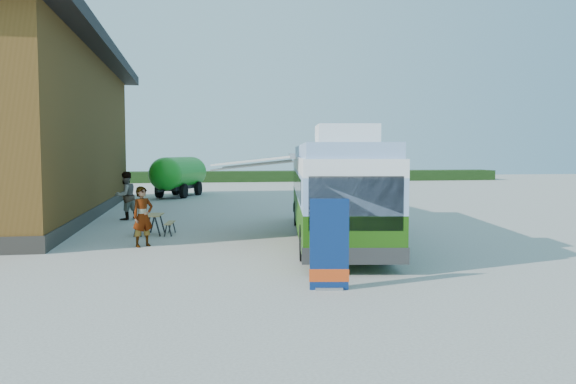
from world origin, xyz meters
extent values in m
plane|color=#BCB7AD|center=(0.00, 0.00, 0.00)|extent=(100.00, 100.00, 0.00)
cube|color=brown|center=(-10.50, 10.00, 3.50)|extent=(8.00, 20.00, 7.00)
cube|color=black|center=(-10.50, 10.00, 7.25)|extent=(9.60, 21.20, 0.50)
cube|color=#332D28|center=(-10.50, 10.00, 0.25)|extent=(8.10, 20.10, 0.50)
cube|color=#264419|center=(8.00, 38.00, 0.50)|extent=(40.00, 3.00, 1.00)
cube|color=#306611|center=(2.02, 1.35, 0.85)|extent=(4.13, 11.51, 1.03)
cube|color=#8BAADA|center=(2.02, 1.35, 1.79)|extent=(4.13, 11.51, 0.85)
cube|color=black|center=(0.94, 2.00, 1.79)|extent=(1.55, 9.29, 0.66)
cube|color=black|center=(3.24, 1.63, 1.79)|extent=(1.55, 9.29, 0.66)
cube|color=white|center=(2.02, 1.35, 2.42)|extent=(4.13, 11.51, 0.42)
cube|color=#8BAADA|center=(2.02, 1.35, 2.82)|extent=(3.96, 11.31, 0.38)
cube|color=white|center=(1.44, -2.18, 3.24)|extent=(1.76, 1.91, 0.47)
cube|color=black|center=(1.12, -4.19, 1.65)|extent=(2.10, 0.40, 1.22)
cube|color=#2D2D2D|center=(1.12, -4.14, 0.47)|extent=(2.40, 0.58, 0.38)
cube|color=#2D2D2D|center=(2.91, 6.84, 0.47)|extent=(2.40, 0.58, 0.38)
cylinder|color=black|center=(0.37, -2.19, 0.47)|extent=(0.43, 0.97, 0.94)
cylinder|color=black|center=(2.45, -2.53, 0.47)|extent=(0.43, 0.97, 0.94)
cylinder|color=black|center=(1.50, 4.77, 0.47)|extent=(0.43, 0.97, 0.94)
cylinder|color=black|center=(3.59, 4.43, 0.47)|extent=(0.43, 0.97, 0.94)
cube|color=white|center=(-0.49, 1.64, 2.51)|extent=(2.91, 4.08, 0.30)
cube|color=#A5A8AD|center=(0.67, 1.45, 2.68)|extent=(0.80, 4.03, 0.15)
cylinder|color=#A5A8AD|center=(-0.74, 0.08, 2.41)|extent=(2.41, 0.44, 0.31)
cylinder|color=#A5A8AD|center=(-0.24, 3.20, 2.41)|extent=(2.41, 0.44, 0.31)
cube|color=navy|center=(0.25, -5.26, 0.93)|extent=(0.78, 0.16, 1.86)
cube|color=#CF3F13|center=(0.25, -5.26, 0.30)|extent=(0.80, 0.17, 0.26)
cube|color=#A5A8AD|center=(0.25, -5.26, 0.03)|extent=(0.58, 0.27, 0.06)
cylinder|color=#A5A8AD|center=(0.25, -5.24, 0.93)|extent=(0.03, 0.03, 1.86)
cube|color=tan|center=(-3.71, 3.18, 0.68)|extent=(0.57, 1.13, 0.04)
cube|color=tan|center=(-4.21, 3.24, 0.41)|extent=(0.35, 1.10, 0.03)
cube|color=tan|center=(-3.22, 3.13, 0.41)|extent=(0.35, 1.10, 0.03)
cube|color=black|center=(-3.93, 2.75, 0.33)|extent=(0.05, 0.05, 0.67)
cube|color=black|center=(-3.61, 2.72, 0.33)|extent=(0.05, 0.05, 0.67)
cube|color=black|center=(-3.82, 3.65, 0.33)|extent=(0.05, 0.05, 0.67)
cube|color=black|center=(-3.50, 3.61, 0.33)|extent=(0.05, 0.05, 0.67)
imported|color=#999999|center=(-3.91, 0.79, 0.89)|extent=(0.78, 0.72, 1.79)
imported|color=#999999|center=(-5.18, 7.79, 1.00)|extent=(1.23, 1.22, 2.00)
cylinder|color=#1A911B|center=(-3.26, 20.02, 1.50)|extent=(3.39, 4.87, 2.00)
sphere|color=#1A911B|center=(-4.01, 17.93, 1.50)|extent=(2.00, 2.00, 2.00)
sphere|color=#1A911B|center=(-2.51, 22.12, 1.50)|extent=(2.00, 2.00, 2.00)
cube|color=black|center=(-3.26, 20.02, 0.61)|extent=(2.84, 4.85, 0.22)
cube|color=black|center=(-4.24, 17.30, 0.56)|extent=(0.58, 1.30, 0.11)
cylinder|color=black|center=(-4.45, 19.03, 0.45)|extent=(0.56, 0.93, 0.89)
cylinder|color=black|center=(-2.98, 18.50, 0.45)|extent=(0.56, 0.93, 0.89)
cylinder|color=black|center=(-3.54, 21.54, 0.45)|extent=(0.56, 0.93, 0.89)
cylinder|color=black|center=(-2.07, 21.02, 0.45)|extent=(0.56, 0.93, 0.89)
camera|label=1|loc=(-2.46, -16.13, 2.77)|focal=35.00mm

